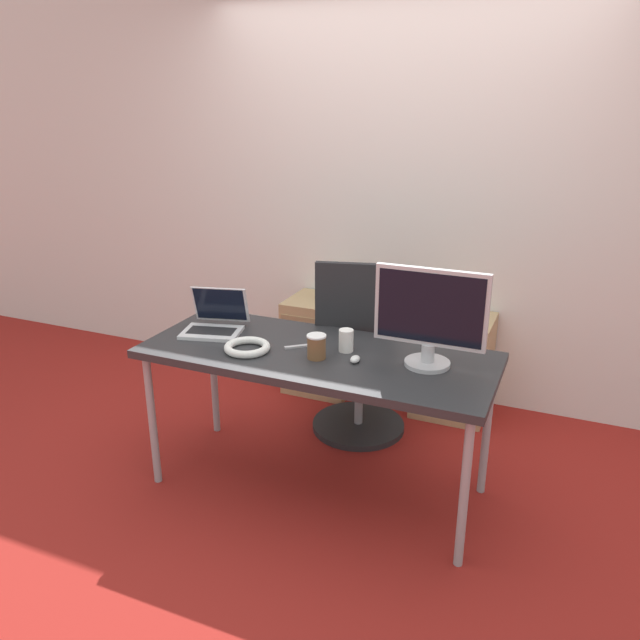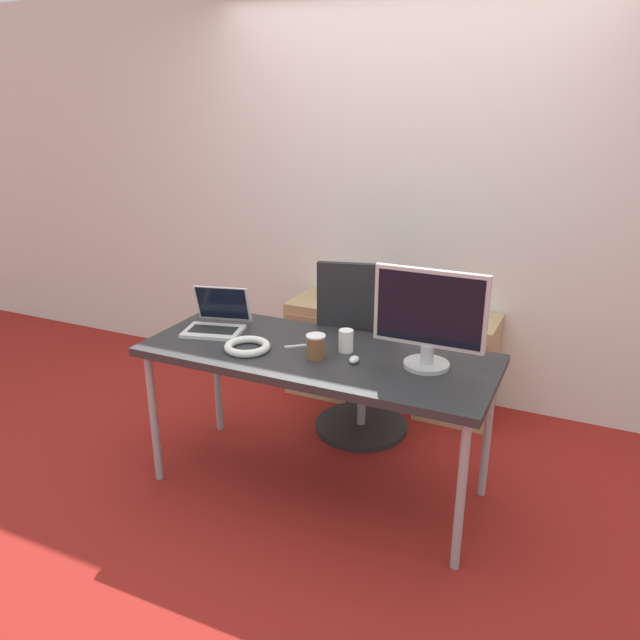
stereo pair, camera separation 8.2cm
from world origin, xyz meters
The scene contains 14 objects.
ground_plane centered at (0.00, 0.00, 0.00)m, with size 14.00×14.00×0.00m, color maroon.
wall_back centered at (0.00, 1.33, 1.30)m, with size 10.00×0.05×2.60m.
desk centered at (0.00, 0.00, 0.71)m, with size 1.70×0.70×0.76m.
office_chair centered at (0.01, 0.58, 0.43)m, with size 0.58×0.62×1.11m.
cabinet_left centered at (-0.44, 1.09, 0.32)m, with size 0.45×0.41×0.64m.
cabinet_right centered at (0.46, 1.09, 0.32)m, with size 0.45×0.41×0.64m.
water_bottle centered at (-0.44, 1.09, 0.76)m, with size 0.07×0.07×0.24m.
laptop_center centered at (-0.60, 0.04, 0.81)m, with size 0.34×0.34×0.22m.
monitor centered at (0.53, 0.05, 1.00)m, with size 0.51×0.21×0.46m.
mouse centered at (0.21, -0.05, 0.78)m, with size 0.04×0.07×0.03m.
coffee_cup_white centered at (0.12, 0.06, 0.81)m, with size 0.07×0.07×0.11m.
coffee_cup_brown centered at (0.03, -0.07, 0.82)m, with size 0.09×0.09×0.12m.
cable_coil centered at (-0.31, -0.12, 0.78)m, with size 0.22×0.22×0.04m.
scissors centered at (-0.08, 0.03, 0.76)m, with size 0.15×0.13×0.01m.
Camera 1 is at (1.10, -2.54, 1.92)m, focal length 35.00 mm.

